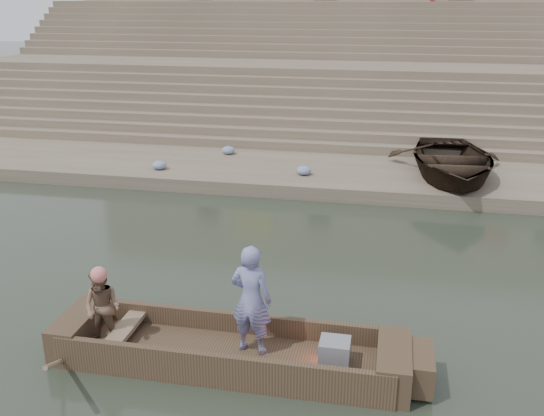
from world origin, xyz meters
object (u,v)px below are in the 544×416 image
(standing_man, at_px, (251,300))
(television, at_px, (334,352))
(main_rowboat, at_px, (229,357))
(rowing_man, at_px, (102,308))
(beached_rowboat, at_px, (451,160))

(standing_man, xyz_separation_m, television, (1.30, -0.11, -0.70))
(standing_man, relative_size, television, 3.90)
(main_rowboat, height_order, standing_man, standing_man)
(standing_man, bearing_deg, television, -176.83)
(standing_man, relative_size, rowing_man, 1.40)
(standing_man, relative_size, beached_rowboat, 0.37)
(main_rowboat, xyz_separation_m, standing_man, (0.35, 0.11, 1.01))
(standing_man, xyz_separation_m, beached_rowboat, (3.75, 9.90, -0.21))
(rowing_man, xyz_separation_m, television, (3.66, 0.16, -0.44))
(rowing_man, relative_size, beached_rowboat, 0.26)
(rowing_man, distance_m, beached_rowboat, 11.87)
(rowing_man, relative_size, television, 2.79)
(standing_man, xyz_separation_m, rowing_man, (-2.35, -0.27, -0.26))
(television, height_order, beached_rowboat, beached_rowboat)
(standing_man, height_order, rowing_man, standing_man)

